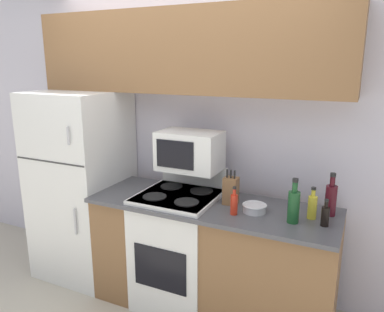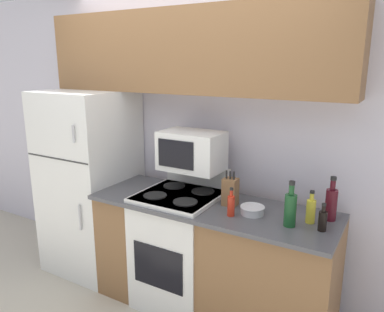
{
  "view_description": "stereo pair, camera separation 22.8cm",
  "coord_description": "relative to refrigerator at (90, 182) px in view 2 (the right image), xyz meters",
  "views": [
    {
      "loc": [
        1.36,
        -2.12,
        1.91
      ],
      "look_at": [
        0.22,
        0.27,
        1.24
      ],
      "focal_mm": 35.0,
      "sensor_mm": 36.0,
      "label": 1
    },
    {
      "loc": [
        1.56,
        -2.02,
        1.91
      ],
      "look_at": [
        0.22,
        0.27,
        1.24
      ],
      "focal_mm": 35.0,
      "sensor_mm": 36.0,
      "label": 2
    }
  ],
  "objects": [
    {
      "name": "bottle_wine_red",
      "position": [
        2.1,
        0.09,
        0.18
      ],
      "size": [
        0.08,
        0.08,
        0.3
      ],
      "color": "#470F19",
      "rests_on": "lower_cabinets"
    },
    {
      "name": "bottle_cooking_spray",
      "position": [
        2.0,
        -0.03,
        0.14
      ],
      "size": [
        0.06,
        0.06,
        0.22
      ],
      "color": "gold",
      "rests_on": "lower_cabinets"
    },
    {
      "name": "upper_cabinets",
      "position": [
        0.92,
        0.21,
        1.15
      ],
      "size": [
        2.57,
        0.31,
        0.64
      ],
      "color": "brown",
      "rests_on": "refrigerator"
    },
    {
      "name": "bottle_soy_sauce",
      "position": [
        2.09,
        -0.11,
        0.13
      ],
      "size": [
        0.05,
        0.05,
        0.18
      ],
      "color": "black",
      "rests_on": "lower_cabinets"
    },
    {
      "name": "stove",
      "position": [
        1.02,
        -0.06,
        -0.36
      ],
      "size": [
        0.6,
        0.63,
        1.08
      ],
      "color": "white",
      "rests_on": "ground_plane"
    },
    {
      "name": "refrigerator",
      "position": [
        0.0,
        0.0,
        0.0
      ],
      "size": [
        0.74,
        0.72,
        1.67
      ],
      "color": "white",
      "rests_on": "ground_plane"
    },
    {
      "name": "lower_cabinets",
      "position": [
        1.29,
        -0.05,
        -0.39
      ],
      "size": [
        1.84,
        0.65,
        0.89
      ],
      "color": "brown",
      "rests_on": "ground_plane"
    },
    {
      "name": "bottle_hot_sauce",
      "position": [
        1.51,
        -0.18,
        0.14
      ],
      "size": [
        0.05,
        0.05,
        0.2
      ],
      "color": "red",
      "rests_on": "lower_cabinets"
    },
    {
      "name": "knife_block",
      "position": [
        1.42,
        -0.01,
        0.16
      ],
      "size": [
        0.1,
        0.09,
        0.26
      ],
      "color": "brown",
      "rests_on": "lower_cabinets"
    },
    {
      "name": "wall_back",
      "position": [
        0.92,
        0.38,
        0.44
      ],
      "size": [
        8.0,
        0.05,
        2.55
      ],
      "color": "silver",
      "rests_on": "ground_plane"
    },
    {
      "name": "bottle_wine_green",
      "position": [
        1.9,
        -0.14,
        0.18
      ],
      "size": [
        0.08,
        0.08,
        0.3
      ],
      "color": "#194C23",
      "rests_on": "lower_cabinets"
    },
    {
      "name": "bowl",
      "position": [
        1.62,
        -0.09,
        0.09
      ],
      "size": [
        0.17,
        0.17,
        0.06
      ],
      "color": "silver",
      "rests_on": "lower_cabinets"
    },
    {
      "name": "microwave",
      "position": [
        1.04,
        0.08,
        0.4
      ],
      "size": [
        0.48,
        0.32,
        0.3
      ],
      "color": "white",
      "rests_on": "stove"
    }
  ]
}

